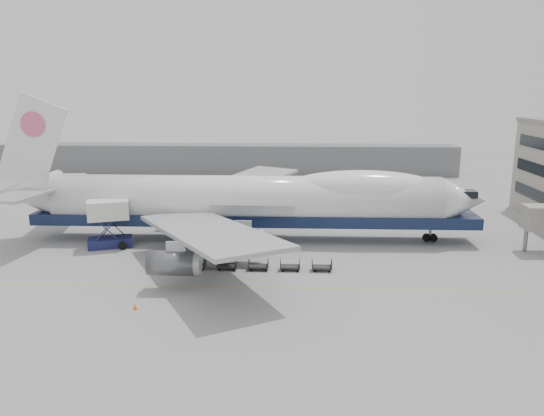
{
  "coord_description": "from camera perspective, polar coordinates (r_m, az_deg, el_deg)",
  "views": [
    {
      "loc": [
        6.55,
        -58.2,
        20.45
      ],
      "look_at": [
        3.74,
        6.0,
        5.84
      ],
      "focal_mm": 35.0,
      "sensor_mm": 36.0,
      "label": 1
    }
  ],
  "objects": [
    {
      "name": "airliner",
      "position": [
        71.99,
        -2.26,
        0.91
      ],
      "size": [
        67.0,
        55.3,
        19.98
      ],
      "color": "white",
      "rests_on": "ground"
    },
    {
      "name": "dolly_5",
      "position": [
        61.14,
        5.38,
        -6.27
      ],
      "size": [
        2.3,
        1.35,
        1.3
      ],
      "color": "#2D2D30",
      "rests_on": "ground"
    },
    {
      "name": "dolly_4",
      "position": [
        61.05,
        1.95,
        -6.24
      ],
      "size": [
        2.3,
        1.35,
        1.3
      ],
      "color": "#2D2D30",
      "rests_on": "ground"
    },
    {
      "name": "apron_line",
      "position": [
        56.44,
        -4.38,
        -8.47
      ],
      "size": [
        60.0,
        0.15,
        0.01
      ],
      "primitive_type": "cube",
      "color": "gold",
      "rests_on": "ground"
    },
    {
      "name": "ground",
      "position": [
        62.03,
        -3.72,
        -6.47
      ],
      "size": [
        260.0,
        260.0,
        0.0
      ],
      "primitive_type": "plane",
      "color": "gray",
      "rests_on": "ground"
    },
    {
      "name": "hangar",
      "position": [
        130.37,
        -4.83,
        5.29
      ],
      "size": [
        110.0,
        8.0,
        7.0
      ],
      "primitive_type": "cube",
      "color": "slate",
      "rests_on": "ground"
    },
    {
      "name": "dolly_1",
      "position": [
        62.1,
        -8.2,
        -6.04
      ],
      "size": [
        2.3,
        1.35,
        1.3
      ],
      "color": "#2D2D30",
      "rests_on": "ground"
    },
    {
      "name": "dolly_3",
      "position": [
        61.19,
        -1.47,
        -6.2
      ],
      "size": [
        2.3,
        1.35,
        1.3
      ],
      "color": "#2D2D30",
      "rests_on": "ground"
    },
    {
      "name": "dolly_2",
      "position": [
        61.54,
        -4.86,
        -6.13
      ],
      "size": [
        2.3,
        1.35,
        1.3
      ],
      "color": "#2D2D30",
      "rests_on": "ground"
    },
    {
      "name": "catering_truck",
      "position": [
        72.24,
        -17.13,
        -1.38
      ],
      "size": [
        6.17,
        5.07,
        6.23
      ],
      "rotation": [
        0.0,
        0.0,
        0.33
      ],
      "color": "#1A1E50",
      "rests_on": "ground"
    },
    {
      "name": "traffic_cone",
      "position": [
        52.45,
        -14.53,
        -10.24
      ],
      "size": [
        0.41,
        0.41,
        0.61
      ],
      "rotation": [
        0.0,
        0.0,
        0.37
      ],
      "color": "#F95B0D",
      "rests_on": "ground"
    },
    {
      "name": "dolly_0",
      "position": [
        62.86,
        -11.47,
        -5.94
      ],
      "size": [
        2.3,
        1.35,
        1.3
      ],
      "color": "#2D2D30",
      "rests_on": "ground"
    }
  ]
}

